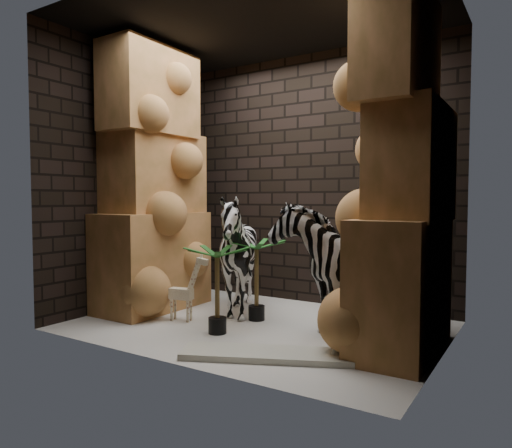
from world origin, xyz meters
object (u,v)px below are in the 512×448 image
Objects in this scene: palm_back at (217,289)px; surfboard at (272,354)px; zebra_left at (238,262)px; giraffe_toy at (181,286)px; palm_front at (257,279)px; zebra_right at (337,253)px.

surfboard is (0.77, -0.31, -0.39)m from palm_back.
zebra_left reaches higher than giraffe_toy.
palm_front is 1.22m from surfboard.
palm_back is (0.21, -0.64, -0.17)m from zebra_left.
palm_front is at bearing 103.51° from surfboard.
zebra_left reaches higher than surfboard.
giraffe_toy is at bearing -145.69° from palm_front.
palm_front is (0.26, -0.04, -0.16)m from zebra_left.
surfboard is at bearing -31.54° from giraffe_toy.
surfboard is (0.71, -0.91, -0.40)m from palm_front.
zebra_right is 1.23m from palm_back.
palm_back is at bearing -128.37° from zebra_right.
giraffe_toy is 0.61m from palm_back.
palm_front is at bearing 6.86° from zebra_left.
palm_front reaches higher than palm_back.
zebra_right is at bearing 45.25° from palm_back.
giraffe_toy is at bearing -114.08° from zebra_left.
surfboard is at bearing -21.78° from palm_back.
zebra_right reaches higher than surfboard.
surfboard is (0.97, -0.95, -0.56)m from zebra_left.
giraffe_toy is 0.50× the size of surfboard.
palm_back is (0.59, -0.16, 0.06)m from giraffe_toy.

